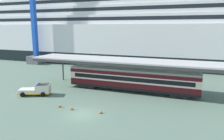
{
  "coord_description": "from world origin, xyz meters",
  "views": [
    {
      "loc": [
        13.22,
        -23.7,
        11.36
      ],
      "look_at": [
        0.98,
        8.6,
        4.5
      ],
      "focal_mm": 34.57,
      "sensor_mm": 36.0,
      "label": 1
    }
  ],
  "objects_px": {
    "cruise_ship": "(165,29)",
    "traffic_cone_near": "(72,107)",
    "service_truck": "(38,89)",
    "dockside_crane": "(35,8)",
    "traffic_cone_mid": "(101,111)",
    "traffic_cone_far": "(60,105)",
    "train_carriage": "(131,79)"
  },
  "relations": [
    {
      "from": "train_carriage",
      "to": "traffic_cone_far",
      "type": "xyz_separation_m",
      "value": [
        -7.62,
        -11.01,
        -1.99
      ]
    },
    {
      "from": "train_carriage",
      "to": "service_truck",
      "type": "distance_m",
      "value": 16.27
    },
    {
      "from": "cruise_ship",
      "to": "train_carriage",
      "type": "xyz_separation_m",
      "value": [
        -1.19,
        -33.24,
        -8.54
      ]
    },
    {
      "from": "dockside_crane",
      "to": "traffic_cone_far",
      "type": "bearing_deg",
      "value": -46.61
    },
    {
      "from": "cruise_ship",
      "to": "traffic_cone_near",
      "type": "distance_m",
      "value": 46.23
    },
    {
      "from": "traffic_cone_mid",
      "to": "dockside_crane",
      "type": "distance_m",
      "value": 49.06
    },
    {
      "from": "cruise_ship",
      "to": "train_carriage",
      "type": "height_order",
      "value": "cruise_ship"
    },
    {
      "from": "traffic_cone_mid",
      "to": "traffic_cone_near",
      "type": "bearing_deg",
      "value": -176.12
    },
    {
      "from": "cruise_ship",
      "to": "service_truck",
      "type": "relative_size",
      "value": 31.88
    },
    {
      "from": "cruise_ship",
      "to": "dockside_crane",
      "type": "height_order",
      "value": "dockside_crane"
    },
    {
      "from": "traffic_cone_mid",
      "to": "traffic_cone_far",
      "type": "bearing_deg",
      "value": -179.89
    },
    {
      "from": "traffic_cone_mid",
      "to": "dockside_crane",
      "type": "height_order",
      "value": "dockside_crane"
    },
    {
      "from": "traffic_cone_near",
      "to": "dockside_crane",
      "type": "xyz_separation_m",
      "value": [
        -30.62,
        30.37,
        16.75
      ]
    },
    {
      "from": "train_carriage",
      "to": "dockside_crane",
      "type": "bearing_deg",
      "value": 152.11
    },
    {
      "from": "dockside_crane",
      "to": "traffic_cone_mid",
      "type": "bearing_deg",
      "value": -40.74
    },
    {
      "from": "train_carriage",
      "to": "dockside_crane",
      "type": "height_order",
      "value": "dockside_crane"
    },
    {
      "from": "service_truck",
      "to": "traffic_cone_near",
      "type": "bearing_deg",
      "value": -23.0
    },
    {
      "from": "service_truck",
      "to": "traffic_cone_mid",
      "type": "xyz_separation_m",
      "value": [
        13.23,
        -3.5,
        -0.69
      ]
    },
    {
      "from": "traffic_cone_far",
      "to": "dockside_crane",
      "type": "distance_m",
      "value": 44.69
    },
    {
      "from": "cruise_ship",
      "to": "traffic_cone_far",
      "type": "relative_size",
      "value": 269.62
    },
    {
      "from": "service_truck",
      "to": "cruise_ship",
      "type": "bearing_deg",
      "value": 69.09
    },
    {
      "from": "train_carriage",
      "to": "dockside_crane",
      "type": "distance_m",
      "value": 43.41
    },
    {
      "from": "cruise_ship",
      "to": "traffic_cone_mid",
      "type": "relative_size",
      "value": 287.38
    },
    {
      "from": "cruise_ship",
      "to": "traffic_cone_far",
      "type": "distance_m",
      "value": 46.33
    },
    {
      "from": "service_truck",
      "to": "traffic_cone_near",
      "type": "height_order",
      "value": "service_truck"
    },
    {
      "from": "service_truck",
      "to": "train_carriage",
      "type": "bearing_deg",
      "value": 27.54
    },
    {
      "from": "train_carriage",
      "to": "traffic_cone_mid",
      "type": "relative_size",
      "value": 37.39
    },
    {
      "from": "service_truck",
      "to": "traffic_cone_near",
      "type": "xyz_separation_m",
      "value": [
        8.93,
        -3.79,
        -0.63
      ]
    },
    {
      "from": "train_carriage",
      "to": "service_truck",
      "type": "bearing_deg",
      "value": -152.46
    },
    {
      "from": "service_truck",
      "to": "traffic_cone_near",
      "type": "distance_m",
      "value": 9.73
    },
    {
      "from": "cruise_ship",
      "to": "traffic_cone_far",
      "type": "xyz_separation_m",
      "value": [
        -8.8,
        -44.25,
        -10.53
      ]
    },
    {
      "from": "train_carriage",
      "to": "service_truck",
      "type": "xyz_separation_m",
      "value": [
        -14.38,
        -7.5,
        -1.32
      ]
    }
  ]
}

